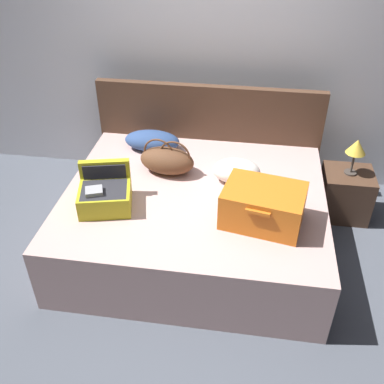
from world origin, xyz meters
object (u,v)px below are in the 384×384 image
Objects in this scene: hard_case_large at (263,205)px; pillow_near_headboard at (236,171)px; pillow_center_head at (152,141)px; bed at (194,219)px; nightstand at (345,194)px; table_lamp at (356,148)px; duffel_bag at (167,160)px; hard_case_medium at (105,194)px.

hard_case_large reaches higher than pillow_near_headboard.
pillow_near_headboard is at bearing -27.26° from pillow_center_head.
pillow_near_headboard reaches higher than bed.
pillow_center_head reaches higher than bed.
nightstand is 0.49m from table_lamp.
duffel_bag reaches higher than table_lamp.
bed is 6.17× the size of table_lamp.
pillow_near_headboard is (0.32, 0.22, 0.38)m from bed.
hard_case_medium reaches higher than duffel_bag.
table_lamp is at bearing 25.65° from bed.
bed is 4.15× the size of duffel_bag.
hard_case_medium is at bearing -100.14° from pillow_center_head.
duffel_bag is at bearing 156.89° from hard_case_large.
pillow_near_headboard reaches higher than pillow_center_head.
pillow_near_headboard reaches higher than nightstand.
table_lamp is (0.78, 0.92, 0.02)m from hard_case_large.
duffel_bag is 1.49× the size of table_lamp.
duffel_bag is at bearing 135.56° from bed.
pillow_center_head is at bearing 66.23° from hard_case_medium.
table_lamp is at bearing 22.53° from pillow_near_headboard.
pillow_center_head is at bearing 149.27° from hard_case_large.
hard_case_medium is at bearing -155.40° from table_lamp.
pillow_near_headboard is at bearing -157.47° from table_lamp.
bed is at bearing -44.44° from duffel_bag.
bed is 4.08× the size of pillow_center_head.
bed is 0.55m from duffel_bag.
pillow_near_headboard is 0.77× the size of pillow_center_head.
hard_case_medium reaches higher than nightstand.
pillow_center_head is at bearing 120.36° from duffel_bag.
pillow_center_head is at bearing -179.94° from table_lamp.
duffel_bag reaches higher than nightstand.
hard_case_large is at bearing -41.59° from pillow_center_head.
nightstand is at bearing 12.88° from duffel_bag.
hard_case_medium is 0.91× the size of duffel_bag.
hard_case_large is 1.88× the size of table_lamp.
pillow_center_head is 1.82m from table_lamp.
hard_case_large is at bearing -130.47° from nightstand.
bed is 0.54m from pillow_near_headboard.
hard_case_medium is at bearing -155.40° from nightstand.
table_lamp is at bearing 12.88° from duffel_bag.
duffel_bag is 0.98× the size of pillow_center_head.
bed is at bearing -154.35° from table_lamp.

